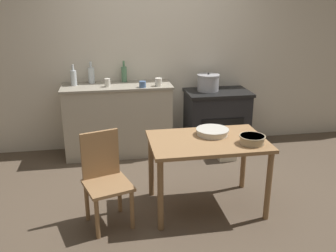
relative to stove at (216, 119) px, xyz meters
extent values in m
plane|color=brown|center=(-0.83, -1.27, -0.41)|extent=(14.00, 14.00, 0.00)
cube|color=beige|center=(-0.83, 0.32, 0.86)|extent=(8.00, 0.07, 2.55)
cube|color=#B2A893|center=(-1.37, 0.02, 0.05)|extent=(1.40, 0.53, 0.93)
cube|color=gray|center=(-1.37, 0.02, 0.53)|extent=(1.43, 0.56, 0.03)
cube|color=black|center=(0.00, 0.00, -0.02)|extent=(0.84, 0.56, 0.78)
cube|color=black|center=(0.00, 0.00, 0.39)|extent=(0.88, 0.60, 0.04)
cube|color=black|center=(0.00, -0.28, -0.07)|extent=(0.59, 0.01, 0.33)
cube|color=#997047|center=(-0.57, -1.55, 0.30)|extent=(1.13, 0.75, 0.03)
cylinder|color=olive|center=(-1.09, -1.88, -0.06)|extent=(0.06, 0.06, 0.70)
cylinder|color=olive|center=(-0.06, -1.88, -0.06)|extent=(0.06, 0.06, 0.70)
cylinder|color=olive|center=(-1.09, -1.23, -0.06)|extent=(0.06, 0.06, 0.70)
cylinder|color=olive|center=(-0.06, -1.23, -0.06)|extent=(0.06, 0.06, 0.70)
cube|color=#997047|center=(-1.55, -1.71, -0.01)|extent=(0.50, 0.50, 0.03)
cube|color=#997047|center=(-1.61, -1.53, 0.24)|extent=(0.35, 0.14, 0.45)
cylinder|color=#997047|center=(-1.66, -1.92, -0.22)|extent=(0.04, 0.04, 0.39)
cylinder|color=#997047|center=(-1.35, -1.82, -0.22)|extent=(0.04, 0.04, 0.39)
cylinder|color=#997047|center=(-1.76, -1.60, -0.22)|extent=(0.04, 0.04, 0.39)
cylinder|color=#997047|center=(-1.45, -1.50, -0.22)|extent=(0.04, 0.04, 0.39)
cube|color=beige|center=(0.01, -0.47, -0.25)|extent=(0.23, 0.16, 0.32)
cylinder|color=#A8A8AD|center=(-0.13, 0.05, 0.51)|extent=(0.30, 0.30, 0.21)
cylinder|color=#A8A8AD|center=(-0.13, 0.05, 0.62)|extent=(0.31, 0.31, 0.02)
sphere|color=black|center=(-0.13, 0.05, 0.65)|extent=(0.02, 0.02, 0.02)
cylinder|color=silver|center=(-0.49, -1.43, 0.35)|extent=(0.31, 0.31, 0.06)
cylinder|color=beige|center=(-0.49, -1.43, 0.38)|extent=(0.33, 0.33, 0.01)
cylinder|color=tan|center=(-0.19, -1.73, 0.36)|extent=(0.23, 0.23, 0.08)
cylinder|color=tan|center=(-0.19, -1.73, 0.40)|extent=(0.25, 0.25, 0.01)
cylinder|color=silver|center=(-1.92, 0.08, 0.64)|extent=(0.08, 0.08, 0.20)
cylinder|color=silver|center=(-1.92, 0.08, 0.78)|extent=(0.03, 0.03, 0.08)
cylinder|color=#517F5B|center=(-1.26, 0.19, 0.65)|extent=(0.07, 0.07, 0.20)
cylinder|color=#517F5B|center=(-1.26, 0.19, 0.79)|extent=(0.03, 0.03, 0.08)
cylinder|color=silver|center=(-1.70, 0.18, 0.65)|extent=(0.08, 0.08, 0.21)
cylinder|color=silver|center=(-1.70, 0.18, 0.79)|extent=(0.03, 0.03, 0.08)
cylinder|color=#4C6B99|center=(-1.05, -0.18, 0.58)|extent=(0.09, 0.09, 0.08)
cylinder|color=silver|center=(-1.49, -0.06, 0.60)|extent=(0.07, 0.07, 0.10)
cylinder|color=silver|center=(-0.84, -0.14, 0.60)|extent=(0.09, 0.09, 0.10)
camera|label=1|loc=(-1.54, -4.83, 1.63)|focal=40.00mm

